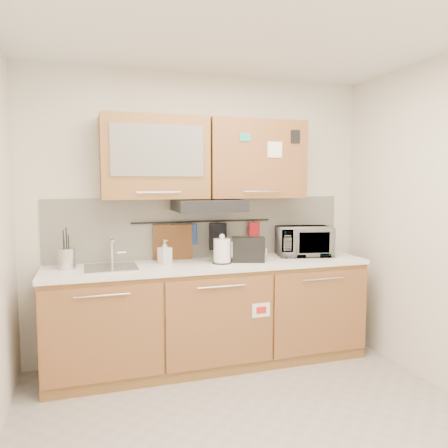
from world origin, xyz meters
TOP-DOWN VIEW (x-y plane):
  - floor at (0.00, 0.00)m, footprint 3.20×3.20m
  - ceiling at (0.00, 0.00)m, footprint 3.20×3.20m
  - wall_back at (0.00, 1.50)m, footprint 3.20×0.00m
  - base_cabinet at (0.00, 1.19)m, footprint 2.80×0.64m
  - countertop at (0.00, 1.19)m, footprint 2.82×0.62m
  - backsplash at (0.00, 1.49)m, footprint 2.80×0.02m
  - upper_cabinets at (-0.00, 1.32)m, footprint 1.82×0.37m
  - range_hood at (0.00, 1.25)m, footprint 0.60×0.46m
  - sink at (-0.85, 1.21)m, footprint 0.42×0.40m
  - utensil_rail at (0.00, 1.45)m, footprint 1.30×0.02m
  - utensil_crock at (-1.19, 1.26)m, footprint 0.16×0.16m
  - kettle at (0.08, 1.13)m, footprint 0.19×0.17m
  - toaster at (0.33, 1.14)m, footprint 0.33×0.25m
  - microwave at (0.95, 1.27)m, footprint 0.56×0.43m
  - soap_bottle at (-0.39, 1.27)m, footprint 0.12×0.13m
  - cutting_board at (-0.29, 1.44)m, footprint 0.36×0.07m
  - oven_mitt at (-0.12, 1.44)m, footprint 0.11×0.07m
  - dark_pouch at (0.14, 1.44)m, footprint 0.16×0.06m
  - pot_holder at (0.50, 1.44)m, footprint 0.13×0.06m

SIDE VIEW (x-z plane):
  - floor at x=0.00m, z-range 0.00..0.00m
  - base_cabinet at x=0.00m, z-range -0.03..0.85m
  - countertop at x=0.00m, z-range 0.88..0.92m
  - sink at x=-0.85m, z-range 0.79..1.05m
  - utensil_crock at x=-1.19m, z-range 0.84..1.18m
  - cutting_board at x=-0.29m, z-range 0.80..1.24m
  - kettle at x=0.08m, z-range 0.89..1.15m
  - soap_bottle at x=-0.39m, z-range 0.92..1.13m
  - toaster at x=0.33m, z-range 0.92..1.14m
  - microwave at x=0.95m, z-range 0.92..1.20m
  - dark_pouch at x=0.14m, z-range 0.99..1.24m
  - oven_mitt at x=-0.12m, z-range 1.05..1.24m
  - pot_holder at x=0.50m, z-range 1.08..1.24m
  - backsplash at x=0.00m, z-range 0.92..1.48m
  - utensil_rail at x=0.00m, z-range 1.25..1.27m
  - wall_back at x=0.00m, z-range -0.30..2.90m
  - range_hood at x=0.00m, z-range 1.37..1.47m
  - upper_cabinets at x=0.00m, z-range 1.48..2.18m
  - ceiling at x=0.00m, z-range 2.60..2.60m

